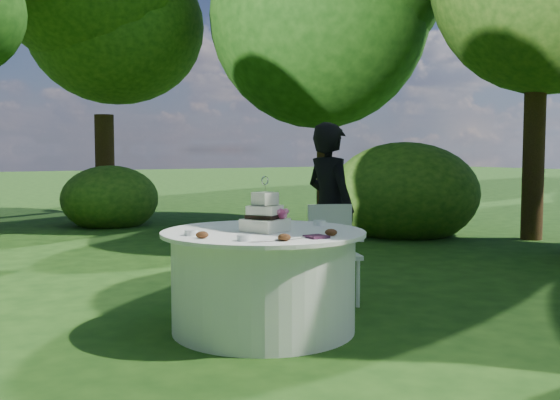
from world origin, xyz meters
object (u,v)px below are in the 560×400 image
object	(u,v)px
napkins	(316,237)
cake	(265,216)
guest	(330,209)
table	(263,280)
chair	(333,246)

from	to	relation	value
napkins	cake	bearing A→B (deg)	102.13
guest	cake	xyz separation A→B (m)	(-1.20, -0.80, 0.06)
table	napkins	bearing A→B (deg)	-78.80
guest	table	distance (m)	1.48
table	chair	xyz separation A→B (m)	(1.01, 0.47, 0.13)
table	chair	distance (m)	1.13
guest	cake	size ratio (longest dim) A/B	3.95
napkins	guest	distance (m)	1.70
chair	table	bearing A→B (deg)	-155.07
table	cake	bearing A→B (deg)	-93.08
guest	cake	distance (m)	1.44
cake	napkins	bearing A→B (deg)	-77.87
napkins	table	xyz separation A→B (m)	(-0.11, 0.54, -0.39)
napkins	table	world-z (taller)	napkins
cake	chair	size ratio (longest dim) A/B	0.47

